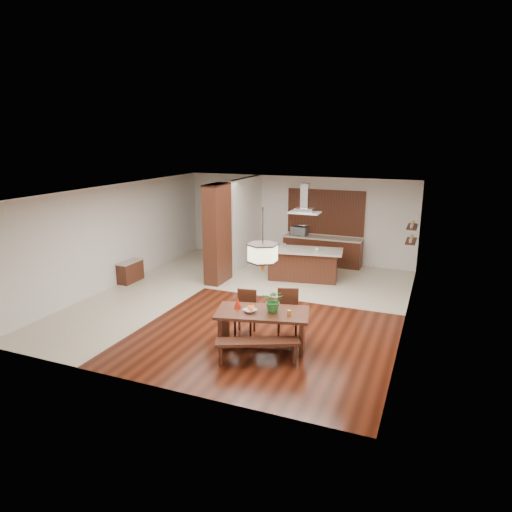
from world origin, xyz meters
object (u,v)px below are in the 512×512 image
at_px(fruit_bowl, 250,311).
at_px(hallway_console, 130,272).
at_px(pendant_lantern, 263,241).
at_px(range_hood, 305,198).
at_px(dining_chair_right, 288,314).
at_px(island_cup, 317,250).
at_px(dining_table, 262,321).
at_px(dining_chair_left, 245,313).
at_px(microwave, 299,231).
at_px(dining_bench, 258,351).
at_px(foliage_plant, 274,301).
at_px(kitchen_island, 303,264).

bearing_deg(fruit_bowl, hallway_console, 151.74).
bearing_deg(pendant_lantern, range_hood, 96.35).
height_order(dining_chair_right, island_cup, island_cup).
distance_m(hallway_console, range_hood, 5.58).
bearing_deg(pendant_lantern, dining_chair_right, 64.33).
distance_m(dining_table, range_hood, 5.08).
relative_size(dining_chair_left, fruit_bowl, 3.80).
xyz_separation_m(pendant_lantern, range_hood, (-0.52, 4.68, 0.22)).
distance_m(dining_table, pendant_lantern, 1.67).
bearing_deg(dining_chair_left, island_cup, 74.57).
distance_m(hallway_console, pendant_lantern, 6.12).
xyz_separation_m(dining_table, pendant_lantern, (0.00, -0.00, 1.67)).
bearing_deg(dining_chair_left, microwave, 87.43).
relative_size(dining_chair_left, microwave, 1.79).
relative_size(fruit_bowl, range_hood, 0.28).
relative_size(pendant_lantern, range_hood, 1.46).
xyz_separation_m(pendant_lantern, fruit_bowl, (-0.22, -0.13, -1.44)).
bearing_deg(dining_bench, dining_chair_right, 83.06).
relative_size(dining_bench, dining_chair_right, 1.55).
bearing_deg(hallway_console, dining_table, -26.11).
xyz_separation_m(dining_chair_right, microwave, (-1.55, 5.90, 0.58)).
bearing_deg(dining_chair_left, dining_table, -45.65).
bearing_deg(dining_chair_left, fruit_bowl, -66.01).
xyz_separation_m(island_cup, microwave, (-1.14, 1.98, 0.10)).
distance_m(hallway_console, dining_bench, 6.26).
distance_m(dining_bench, pendant_lantern, 2.13).
bearing_deg(foliage_plant, island_cup, 93.84).
distance_m(foliage_plant, microwave, 6.66).
bearing_deg(dining_chair_right, foliage_plant, -117.15).
bearing_deg(dining_bench, island_cup, 92.69).
relative_size(dining_table, pendant_lantern, 1.55).
height_order(foliage_plant, range_hood, range_hood).
height_order(dining_chair_right, pendant_lantern, pendant_lantern).
bearing_deg(dining_chair_right, range_hood, 84.40).
relative_size(dining_table, kitchen_island, 0.83).
bearing_deg(range_hood, dining_bench, -82.74).
bearing_deg(dining_table, dining_chair_right, 64.33).
bearing_deg(dining_bench, hallway_console, 149.15).
height_order(dining_table, dining_chair_right, dining_chair_right).
bearing_deg(dining_table, foliage_plant, 16.86).
bearing_deg(range_hood, pendant_lantern, -83.65).
xyz_separation_m(dining_bench, foliage_plant, (0.06, 0.72, 0.79)).
bearing_deg(range_hood, fruit_bowl, -86.43).
relative_size(fruit_bowl, island_cup, 2.08).
xyz_separation_m(dining_chair_left, range_hood, (0.07, 4.24, 1.98)).
bearing_deg(pendant_lantern, dining_table, 90.00).
xyz_separation_m(dining_chair_left, foliage_plant, (0.80, -0.38, 0.53)).
bearing_deg(island_cup, kitchen_island, 168.05).
bearing_deg(foliage_plant, hallway_console, 155.37).
relative_size(range_hood, island_cup, 7.33).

